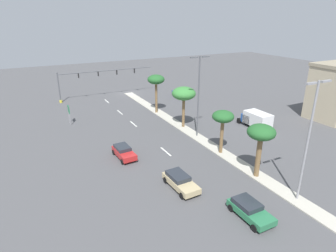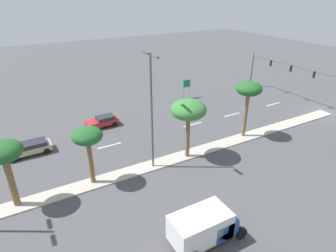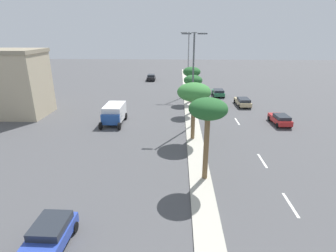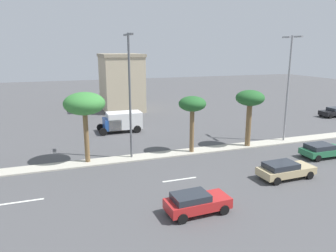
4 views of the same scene
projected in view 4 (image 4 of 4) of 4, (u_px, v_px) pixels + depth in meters
ground_plane at (163, 155)px, 31.05m from camera, size 160.00×160.00×0.00m
median_curb at (243, 146)px, 33.88m from camera, size 1.80×79.54×0.12m
lane_stripe_outboard at (22, 202)px, 21.59m from camera, size 0.20×2.80×0.01m
lane_stripe_far at (180, 180)px, 25.25m from camera, size 0.20×2.80×0.01m
commercial_building at (121, 82)px, 53.17m from camera, size 8.75×6.47×9.19m
palm_tree_far at (84, 105)px, 27.74m from camera, size 3.57×3.57×6.26m
palm_tree_mid at (192, 106)px, 30.72m from camera, size 2.64×2.64×5.49m
palm_tree_inboard at (250, 100)px, 32.63m from camera, size 2.90×2.90×5.82m
street_lamp_mid at (130, 88)px, 28.67m from camera, size 2.90×0.24×11.21m
street_lamp_trailing at (288, 82)px, 34.21m from camera, size 2.90×0.24×11.21m
sedan_black_inboard at (334, 112)px, 48.44m from camera, size 2.14×4.16×1.38m
sedan_tan_near at (285, 169)px, 25.37m from camera, size 2.08×4.60×1.34m
sedan_red_center at (196, 202)px, 19.95m from camera, size 2.01×4.11×1.37m
sedan_green_rear at (322, 150)px, 30.29m from camera, size 2.05×4.17×1.32m
box_truck at (121, 121)px, 39.48m from camera, size 2.61×5.30×2.43m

